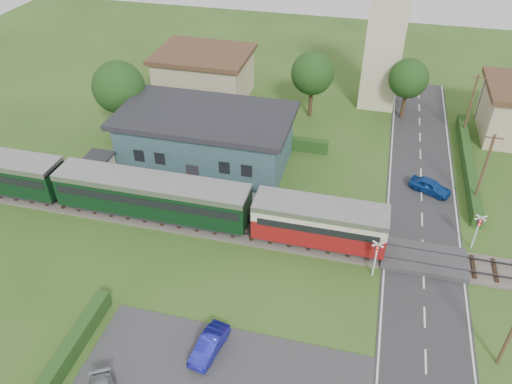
% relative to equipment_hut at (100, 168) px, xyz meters
% --- Properties ---
extents(ground, '(120.00, 120.00, 0.00)m').
position_rel_equipment_hut_xyz_m(ground, '(18.00, -5.20, -1.75)').
color(ground, '#2D4C19').
extents(railway_track, '(76.00, 3.20, 0.49)m').
position_rel_equipment_hut_xyz_m(railway_track, '(18.00, -3.20, -1.64)').
color(railway_track, '#4C443D').
rests_on(railway_track, ground).
extents(road, '(6.00, 70.00, 0.05)m').
position_rel_equipment_hut_xyz_m(road, '(28.00, -5.20, -1.72)').
color(road, '#28282B').
rests_on(road, ground).
extents(crossing_deck, '(6.20, 3.40, 0.45)m').
position_rel_equipment_hut_xyz_m(crossing_deck, '(28.00, -3.20, -1.52)').
color(crossing_deck, '#333335').
rests_on(crossing_deck, ground).
extents(platform, '(30.00, 3.00, 0.45)m').
position_rel_equipment_hut_xyz_m(platform, '(8.00, 0.00, -1.52)').
color(platform, gray).
rests_on(platform, ground).
extents(equipment_hut, '(2.30, 2.30, 2.55)m').
position_rel_equipment_hut_xyz_m(equipment_hut, '(0.00, 0.00, 0.00)').
color(equipment_hut, beige).
rests_on(equipment_hut, platform).
extents(station_building, '(16.00, 9.00, 5.30)m').
position_rel_equipment_hut_xyz_m(station_building, '(8.00, 5.79, 0.95)').
color(station_building, '#304849').
rests_on(station_building, ground).
extents(train, '(43.20, 2.90, 3.40)m').
position_rel_equipment_hut_xyz_m(train, '(3.26, -3.20, 0.43)').
color(train, '#232328').
rests_on(train, ground).
extents(church_tower, '(6.00, 6.00, 17.60)m').
position_rel_equipment_hut_xyz_m(church_tower, '(23.00, 22.80, 8.48)').
color(church_tower, beige).
rests_on(church_tower, ground).
extents(house_west, '(10.80, 8.80, 5.50)m').
position_rel_equipment_hut_xyz_m(house_west, '(3.00, 19.80, 1.04)').
color(house_west, tan).
rests_on(house_west, ground).
extents(hedge_carpark, '(0.80, 9.00, 1.20)m').
position_rel_equipment_hut_xyz_m(hedge_carpark, '(7.00, -17.20, -1.15)').
color(hedge_carpark, '#193814').
rests_on(hedge_carpark, ground).
extents(hedge_roadside, '(0.80, 18.00, 1.20)m').
position_rel_equipment_hut_xyz_m(hedge_roadside, '(32.20, 10.80, -1.15)').
color(hedge_roadside, '#193814').
rests_on(hedge_roadside, ground).
extents(hedge_station, '(22.00, 0.80, 1.30)m').
position_rel_equipment_hut_xyz_m(hedge_station, '(8.00, 10.30, -1.10)').
color(hedge_station, '#193814').
rests_on(hedge_station, ground).
extents(tree_a, '(5.20, 5.20, 8.00)m').
position_rel_equipment_hut_xyz_m(tree_a, '(-2.00, 8.80, 3.63)').
color(tree_a, '#332316').
rests_on(tree_a, ground).
extents(tree_b, '(4.60, 4.60, 7.34)m').
position_rel_equipment_hut_xyz_m(tree_b, '(16.00, 17.80, 3.27)').
color(tree_b, '#332316').
rests_on(tree_b, ground).
extents(tree_c, '(4.20, 4.20, 6.78)m').
position_rel_equipment_hut_xyz_m(tree_c, '(26.00, 19.80, 2.91)').
color(tree_c, '#332316').
rests_on(tree_c, ground).
extents(utility_pole_c, '(1.40, 0.22, 7.00)m').
position_rel_equipment_hut_xyz_m(utility_pole_c, '(32.20, 4.80, 1.88)').
color(utility_pole_c, '#473321').
rests_on(utility_pole_c, ground).
extents(utility_pole_d, '(1.40, 0.22, 7.00)m').
position_rel_equipment_hut_xyz_m(utility_pole_d, '(32.20, 16.80, 1.88)').
color(utility_pole_d, '#473321').
rests_on(utility_pole_d, ground).
extents(crossing_signal_near, '(0.84, 0.28, 3.28)m').
position_rel_equipment_hut_xyz_m(crossing_signal_near, '(24.40, -5.61, 0.39)').
color(crossing_signal_near, silver).
rests_on(crossing_signal_near, ground).
extents(crossing_signal_far, '(0.84, 0.28, 3.28)m').
position_rel_equipment_hut_xyz_m(crossing_signal_far, '(31.60, -0.81, 0.39)').
color(crossing_signal_far, silver).
rests_on(crossing_signal_far, ground).
extents(streetlamp_west, '(0.30, 0.30, 5.15)m').
position_rel_equipment_hut_xyz_m(streetlamp_west, '(-4.00, 14.80, 1.29)').
color(streetlamp_west, '#3F3F47').
rests_on(streetlamp_west, ground).
extents(streetlamp_east, '(0.30, 0.30, 5.15)m').
position_rel_equipment_hut_xyz_m(streetlamp_east, '(34.00, 21.80, 1.29)').
color(streetlamp_east, '#3F3F47').
rests_on(streetlamp_east, ground).
extents(car_on_road, '(3.90, 2.83, 1.23)m').
position_rel_equipment_hut_xyz_m(car_on_road, '(28.64, 5.96, -1.08)').
color(car_on_road, navy).
rests_on(car_on_road, road).
extents(car_park_blue, '(1.81, 3.64, 1.15)m').
position_rel_equipment_hut_xyz_m(car_park_blue, '(15.06, -14.70, -1.09)').
color(car_park_blue, navy).
rests_on(car_park_blue, car_park).
extents(pedestrian_near, '(0.72, 0.50, 1.88)m').
position_rel_equipment_hut_xyz_m(pedestrian_near, '(14.76, -0.22, -0.36)').
color(pedestrian_near, gray).
rests_on(pedestrian_near, platform).
extents(pedestrian_far, '(0.76, 0.87, 1.52)m').
position_rel_equipment_hut_xyz_m(pedestrian_far, '(0.34, 0.16, -0.54)').
color(pedestrian_far, gray).
rests_on(pedestrian_far, platform).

